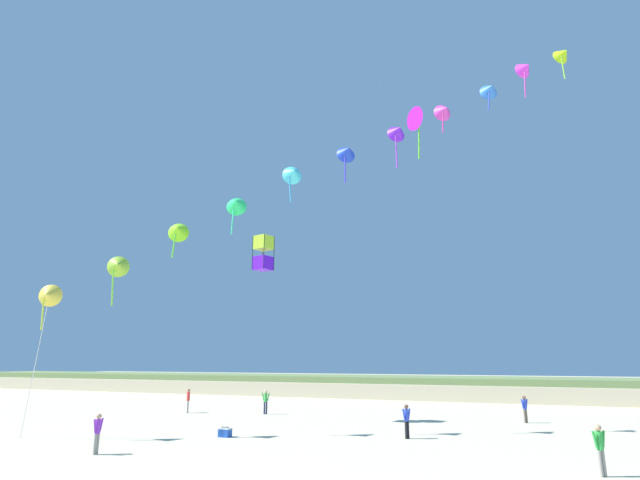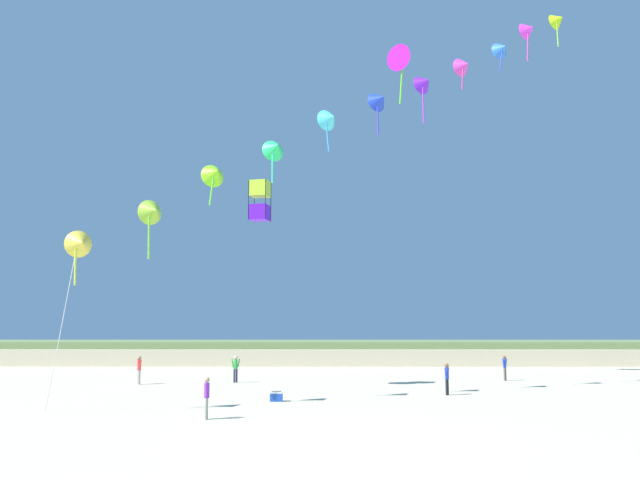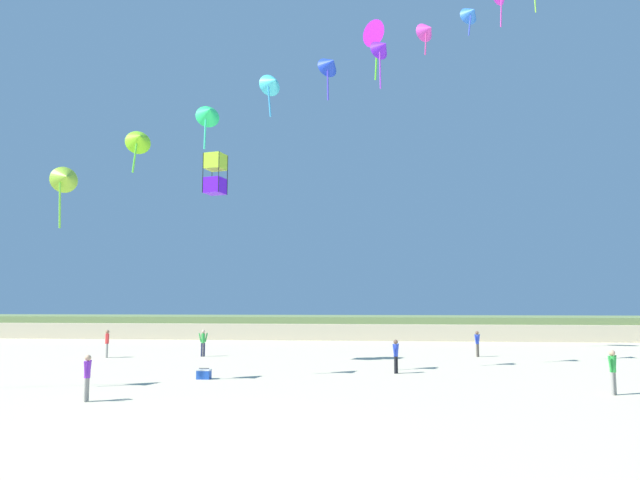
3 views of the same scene
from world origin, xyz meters
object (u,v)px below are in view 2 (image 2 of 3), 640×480
object	(u,v)px
large_kite_low_lead	(260,201)
beach_cooler	(276,397)
person_mid_center	(447,377)
person_near_right	(139,368)
person_far_center	(236,367)
person_far_left	(505,366)
person_far_right	(207,395)
large_kite_mid_trail	(401,59)

from	to	relation	value
large_kite_low_lead	beach_cooler	bearing A→B (deg)	-76.41
person_mid_center	person_near_right	bearing A→B (deg)	160.91
person_far_center	beach_cooler	distance (m)	10.48
person_mid_center	person_far_left	bearing A→B (deg)	59.24
person_far_left	person_far_center	distance (m)	16.64
person_far_center	large_kite_low_lead	world-z (taller)	large_kite_low_lead
person_near_right	person_far_center	xyz separation A→B (m)	(5.46, 1.33, -0.01)
person_near_right	large_kite_low_lead	distance (m)	12.14
person_mid_center	person_far_right	world-z (taller)	person_mid_center
person_far_center	large_kite_low_lead	size ratio (longest dim) A/B	0.72
person_mid_center	person_far_center	world-z (taller)	person_far_center
beach_cooler	person_far_left	bearing A→B (deg)	40.47
person_far_right	large_kite_low_lead	xyz separation A→B (m)	(0.74, 11.75, 9.45)
person_far_left	person_far_right	distance (m)	23.26
person_far_left	beach_cooler	xyz separation A→B (m)	(-13.40, -11.43, -0.67)
person_far_left	large_kite_mid_trail	world-z (taller)	large_kite_mid_trail
person_near_right	beach_cooler	distance (m)	12.23
large_kite_mid_trail	person_far_left	bearing A→B (deg)	-22.19
person_far_left	person_far_right	size ratio (longest dim) A/B	1.00
person_far_right	person_near_right	bearing A→B (deg)	114.03
person_far_right	large_kite_low_lead	distance (m)	15.10
large_kite_mid_trail	beach_cooler	xyz separation A→B (m)	(-7.53, -13.83, -21.59)
large_kite_mid_trail	beach_cooler	world-z (taller)	large_kite_mid_trail
person_mid_center	beach_cooler	world-z (taller)	person_mid_center
person_far_right	beach_cooler	world-z (taller)	person_far_right
person_near_right	person_far_right	xyz separation A→B (m)	(6.46, -14.48, -0.06)
person_mid_center	person_far_right	size ratio (longest dim) A/B	1.01
person_near_right	person_far_right	world-z (taller)	person_near_right
large_kite_low_lead	large_kite_mid_trail	distance (m)	16.57
person_near_right	person_far_left	xyz separation A→B (m)	(22.03, 2.80, -0.06)
person_far_left	large_kite_mid_trail	bearing A→B (deg)	157.81
person_far_right	beach_cooler	xyz separation A→B (m)	(2.17, 5.85, -0.67)
person_far_right	large_kite_low_lead	world-z (taller)	large_kite_low_lead
beach_cooler	person_near_right	bearing A→B (deg)	134.99
person_far_left	beach_cooler	size ratio (longest dim) A/B	2.66
large_kite_low_lead	person_mid_center	bearing A→B (deg)	-17.83
person_far_left	large_kite_low_lead	distance (m)	18.43
person_mid_center	person_far_left	size ratio (longest dim) A/B	1.01
person_far_left	person_far_center	bearing A→B (deg)	-174.92
person_near_right	person_far_left	bearing A→B (deg)	7.25
person_far_right	person_far_left	bearing A→B (deg)	47.98
person_far_left	person_far_right	world-z (taller)	person_far_left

